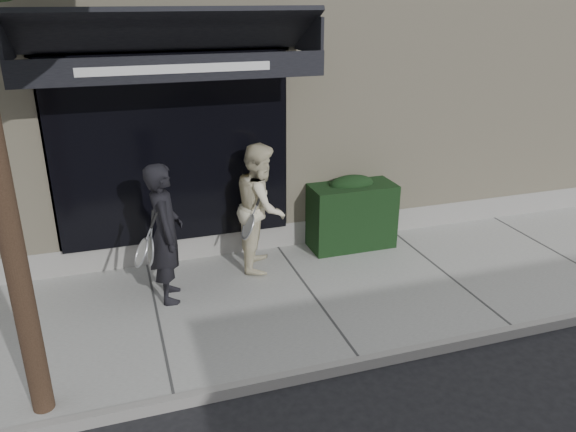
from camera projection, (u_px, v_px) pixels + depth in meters
name	position (u px, v px, depth m)	size (l,w,h in m)	color
ground	(311.00, 300.00, 7.48)	(80.00, 80.00, 0.00)	black
sidewalk	(311.00, 296.00, 7.46)	(20.00, 3.00, 0.12)	gray
curb	(360.00, 363.00, 6.09)	(20.00, 0.10, 0.14)	gray
building_facade	(224.00, 53.00, 10.85)	(14.30, 8.04, 5.64)	beige
hedge	(350.00, 212.00, 8.66)	(1.30, 0.70, 1.14)	black
pedestrian_front	(165.00, 233.00, 6.98)	(0.67, 0.85, 1.81)	black
pedestrian_back	(261.00, 207.00, 7.86)	(0.94, 1.06, 1.81)	beige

